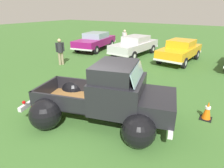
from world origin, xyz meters
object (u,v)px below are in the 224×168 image
object	(u,v)px
vintage_pickup_truck	(110,99)
lane_cone_0	(96,74)
show_car_1	(135,45)
lane_cone_1	(207,111)
spectator_1	(124,38)
show_car_0	(95,40)
spectator_0	(60,50)
show_car_2	(180,50)

from	to	relation	value
vintage_pickup_truck	lane_cone_0	xyz separation A→B (m)	(-2.60, 2.73, -0.45)
show_car_1	lane_cone_1	world-z (taller)	show_car_1
vintage_pickup_truck	lane_cone_1	world-z (taller)	vintage_pickup_truck
spectator_1	lane_cone_0	xyz separation A→B (m)	(2.65, -7.72, -0.61)
show_car_0	spectator_0	distance (m)	5.04
show_car_1	vintage_pickup_truck	bearing A→B (deg)	25.87
vintage_pickup_truck	spectator_1	world-z (taller)	vintage_pickup_truck
show_car_2	spectator_0	xyz separation A→B (m)	(-6.14, -4.80, 0.15)
show_car_1	show_car_2	world-z (taller)	same
vintage_pickup_truck	lane_cone_0	world-z (taller)	vintage_pickup_truck
show_car_0	show_car_2	world-z (taller)	same
spectator_1	lane_cone_1	size ratio (longest dim) A/B	2.58
show_car_2	lane_cone_0	world-z (taller)	show_car_2
show_car_2	lane_cone_1	world-z (taller)	show_car_2
show_car_2	lane_cone_1	bearing A→B (deg)	26.32
show_car_1	show_car_2	distance (m)	3.36
show_car_2	lane_cone_0	size ratio (longest dim) A/B	6.81
vintage_pickup_truck	spectator_0	size ratio (longest dim) A/B	3.03
show_car_0	spectator_0	world-z (taller)	spectator_0
show_car_1	spectator_1	xyz separation A→B (m)	(-1.88, 1.79, 0.14)
spectator_0	lane_cone_1	distance (m)	9.03
show_car_1	lane_cone_1	xyz separation A→B (m)	(5.99, -6.93, -0.47)
lane_cone_1	show_car_2	bearing A→B (deg)	111.02
show_car_0	spectator_1	world-z (taller)	spectator_1
show_car_2	show_car_1	bearing A→B (deg)	-86.06
vintage_pickup_truck	show_car_1	xyz separation A→B (m)	(-3.38, 8.67, 0.02)
lane_cone_1	spectator_0	bearing A→B (deg)	166.85
vintage_pickup_truck	lane_cone_0	size ratio (longest dim) A/B	7.87
show_car_0	lane_cone_1	distance (m)	12.02
vintage_pickup_truck	show_car_0	distance (m)	11.28
show_car_1	spectator_0	world-z (taller)	spectator_0
show_car_0	show_car_2	xyz separation A→B (m)	(7.13, -0.14, -0.01)
spectator_1	lane_cone_1	bearing A→B (deg)	-122.60
vintage_pickup_truck	show_car_1	size ratio (longest dim) A/B	1.05
spectator_1	lane_cone_0	size ratio (longest dim) A/B	2.58
show_car_1	spectator_0	distance (m)	5.62
show_car_1	lane_cone_0	size ratio (longest dim) A/B	7.46
lane_cone_0	spectator_1	bearing A→B (deg)	108.95
show_car_1	lane_cone_0	distance (m)	6.00
show_car_2	spectator_1	xyz separation A→B (m)	(-5.24, 1.87, 0.14)
show_car_0	spectator_0	xyz separation A→B (m)	(0.99, -4.94, 0.14)
spectator_0	show_car_1	bearing A→B (deg)	93.85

